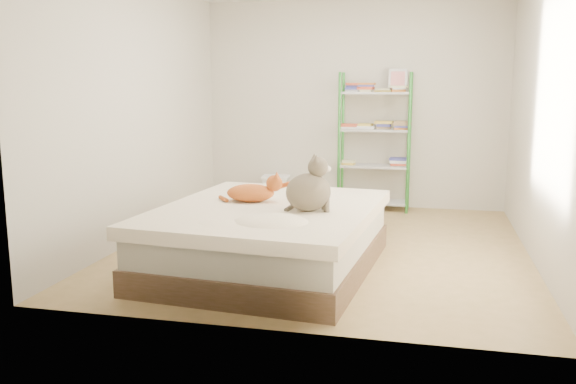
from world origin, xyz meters
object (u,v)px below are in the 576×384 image
(bed, at_px, (269,237))
(cardboard_box, at_px, (356,213))
(grey_cat, at_px, (308,184))
(white_bin, at_px, (276,190))
(shelf_unit, at_px, (375,136))
(orange_cat, at_px, (251,191))

(bed, distance_m, cardboard_box, 1.68)
(grey_cat, xyz_separation_m, white_bin, (-0.97, 2.80, -0.57))
(shelf_unit, distance_m, cardboard_box, 1.35)
(bed, relative_size, orange_cat, 4.67)
(grey_cat, bearing_deg, bed, 50.72)
(shelf_unit, bearing_deg, orange_cat, -108.47)
(cardboard_box, bearing_deg, orange_cat, -121.32)
(shelf_unit, height_order, white_bin, shelf_unit)
(shelf_unit, distance_m, white_bin, 1.46)
(cardboard_box, bearing_deg, white_bin, 133.92)
(grey_cat, distance_m, white_bin, 3.02)
(cardboard_box, height_order, white_bin, cardboard_box)
(orange_cat, bearing_deg, bed, -46.41)
(white_bin, bearing_deg, cardboard_box, -42.82)
(bed, bearing_deg, shelf_unit, 81.46)
(orange_cat, relative_size, white_bin, 1.26)
(grey_cat, bearing_deg, white_bin, -1.13)
(bed, bearing_deg, white_bin, 107.87)
(bed, xyz_separation_m, cardboard_box, (0.57, 1.58, -0.10))
(grey_cat, height_order, white_bin, grey_cat)
(bed, bearing_deg, cardboard_box, 75.37)
(shelf_unit, bearing_deg, bed, -103.60)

